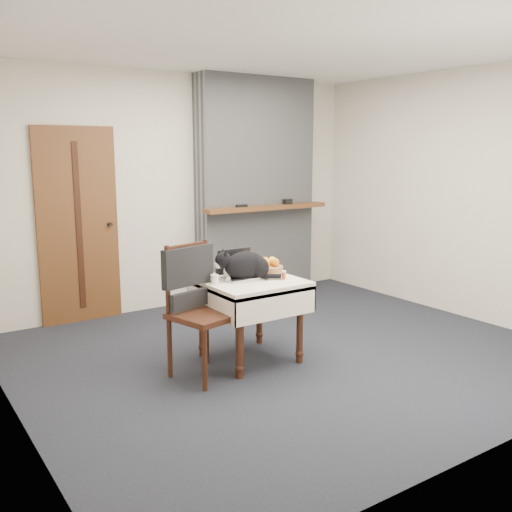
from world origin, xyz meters
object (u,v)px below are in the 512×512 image
Objects in this scene: cat at (246,266)px; cream_jar at (215,279)px; chair at (195,292)px; side_table at (250,292)px; pill_bottle at (284,275)px; laptop at (238,271)px; door at (78,226)px; fruit_basket at (268,267)px.

cream_jar is at bearing -164.41° from cat.
chair reaches higher than cream_jar.
cat is 6.86× the size of cream_jar.
chair reaches higher than cat.
side_table is 0.32m from pill_bottle.
chair reaches higher than laptop.
pill_bottle is (0.26, -0.18, -0.08)m from cat.
laptop is at bearing -0.97° from chair.
door reaches higher than cream_jar.
laptop is 0.49m from chair.
door is 5.96× the size of laptop.
pill_bottle is 0.07× the size of chair.
cream_jar is (-0.27, -0.08, -0.02)m from laptop.
door is 2.07m from cat.
laptop is at bearing 139.13° from pill_bottle.
cat reaches higher than cream_jar.
chair is at bearing -169.57° from cream_jar.
laptop is at bearing 15.58° from cream_jar.
side_table is at bearing -66.44° from door.
pill_bottle is at bearing -92.58° from fruit_basket.
chair is (-0.50, -0.04, -0.14)m from cat.
laptop is (0.79, -1.82, -0.24)m from door.
cat is at bearing -72.08° from laptop.
cat is at bearing 133.41° from side_table.
side_table is 2.33× the size of laptop.
fruit_basket is (0.28, 0.06, -0.06)m from cat.
side_table is at bearing 147.83° from pill_bottle.
laptop is 4.44× the size of cream_jar.
side_table is at bearing -4.27° from cream_jar.
cat is (-0.02, 0.03, 0.23)m from side_table.
fruit_basket is at bearing -7.06° from chair.
cat reaches higher than side_table.
side_table is 0.53m from chair.
door reaches higher than laptop.
pill_bottle is at bearing -24.77° from chair.
cream_jar is at bearing -165.83° from laptop.
fruit_basket is (1.09, -1.83, -0.24)m from door.
cream_jar reaches higher than pill_bottle.
door is at bearing 84.87° from chair.
pill_bottle is (0.56, -0.18, -0.00)m from cream_jar.
laptop is at bearing 116.80° from side_table.
cream_jar is (-0.32, 0.02, 0.15)m from side_table.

